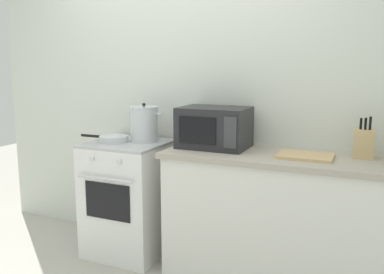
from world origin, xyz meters
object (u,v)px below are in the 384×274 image
at_px(stove, 130,197).
at_px(microwave, 214,127).
at_px(knife_block, 364,143).
at_px(frying_pan, 113,139).
at_px(stock_pot, 144,124).
at_px(cutting_board, 305,156).

height_order(stove, microwave, microwave).
relative_size(microwave, knife_block, 1.81).
height_order(stove, frying_pan, frying_pan).
relative_size(stock_pot, cutting_board, 0.87).
relative_size(stove, microwave, 1.84).
bearing_deg(frying_pan, knife_block, 5.88).
relative_size(stove, knife_block, 3.33).
bearing_deg(frying_pan, cutting_board, 1.92).
relative_size(stock_pot, microwave, 0.63).
distance_m(frying_pan, knife_block, 1.85).
distance_m(stove, frying_pan, 0.50).
bearing_deg(microwave, frying_pan, -171.07).
xyz_separation_m(stock_pot, cutting_board, (1.28, -0.08, -0.13)).
bearing_deg(knife_block, stock_pot, -177.98).
height_order(stock_pot, microwave, stock_pot).
height_order(frying_pan, cutting_board, frying_pan).
bearing_deg(microwave, stock_pot, 179.56).
bearing_deg(stock_pot, microwave, -0.44).
relative_size(stove, frying_pan, 2.15).
xyz_separation_m(frying_pan, microwave, (0.81, 0.13, 0.12)).
relative_size(frying_pan, microwave, 0.86).
distance_m(cutting_board, knife_block, 0.39).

